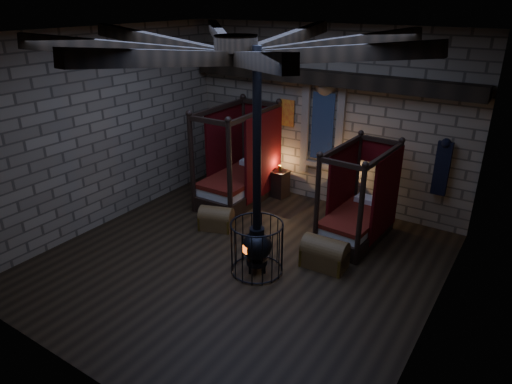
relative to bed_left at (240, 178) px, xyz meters
The scene contains 8 objects.
room 4.27m from the bed_left, 54.01° to the right, with size 7.02×7.02×4.29m.
bed_left is the anchor object (origin of this frame).
bed_right 3.22m from the bed_left, ahead, with size 1.11×1.96×1.99m.
trunk_left 1.68m from the bed_left, 73.24° to the right, with size 0.82×0.66×0.53m.
trunk_right 3.56m from the bed_left, 28.05° to the right, with size 0.86×0.56×0.61m.
nightstand_left 1.05m from the bed_left, 43.70° to the left, with size 0.48×0.46×0.84m.
nightstand_right 2.53m from the bed_left, 16.30° to the left, with size 0.54×0.52×0.87m.
stove 3.30m from the bed_left, 49.40° to the right, with size 0.97×0.97×4.05m.
Camera 1 is at (4.42, -6.18, 4.75)m, focal length 32.00 mm.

